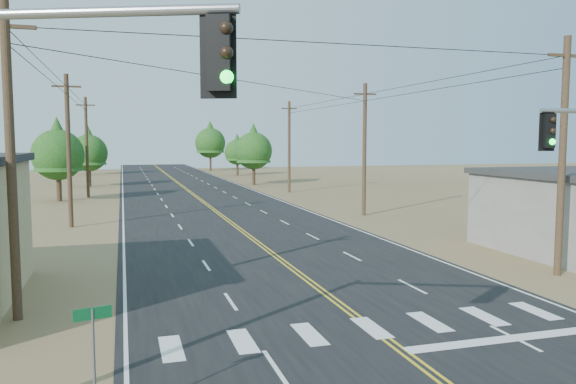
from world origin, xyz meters
name	(u,v)px	position (x,y,z in m)	size (l,w,h in m)	color
road	(234,225)	(0.00, 30.00, 0.01)	(15.00, 200.00, 0.02)	black
utility_pole_left_near	(11,160)	(-10.50, 12.00, 5.12)	(1.80, 0.30, 10.00)	#4C3826
utility_pole_left_mid	(69,150)	(-10.50, 32.00, 5.12)	(1.80, 0.30, 10.00)	#4C3826
utility_pole_left_far	(87,147)	(-10.50, 52.00, 5.12)	(1.80, 0.30, 10.00)	#4C3826
utility_pole_right_near	(562,155)	(10.50, 12.00, 5.12)	(1.80, 0.30, 10.00)	#4C3826
utility_pole_right_mid	(364,148)	(10.50, 32.00, 5.12)	(1.80, 0.30, 10.00)	#4C3826
utility_pole_right_far	(289,146)	(10.50, 52.00, 5.12)	(1.80, 0.30, 10.00)	#4C3826
street_sign	(94,348)	(-7.80, 4.08, 1.66)	(0.72, 0.18, 2.47)	gray
tree_left_near	(58,150)	(-12.94, 49.33, 4.87)	(4.78, 4.78, 7.96)	#3F2D1E
tree_left_mid	(89,149)	(-11.11, 66.28, 4.64)	(4.55, 4.55, 7.59)	#3F2D1E
tree_left_far	(89,146)	(-12.49, 92.40, 4.77)	(4.68, 4.68, 7.79)	#3F2D1E
tree_right_near	(254,147)	(9.15, 63.59, 4.89)	(4.79, 4.79, 7.99)	#3F2D1E
tree_right_mid	(237,150)	(10.97, 83.40, 4.23)	(4.15, 4.15, 6.92)	#3F2D1E
tree_right_far	(210,140)	(9.00, 99.54, 5.84)	(5.72, 5.72, 9.54)	#3F2D1E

